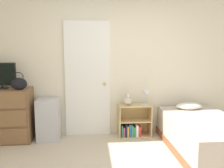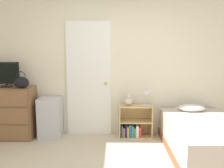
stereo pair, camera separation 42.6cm
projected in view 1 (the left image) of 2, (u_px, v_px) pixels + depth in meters
The scene contains 10 objects.
wall_back at pixel (114, 65), 4.54m from camera, with size 10.00×0.06×2.55m.
door_closed at pixel (88, 79), 4.48m from camera, with size 0.81×0.09×2.06m.
dresser at pixel (6, 115), 4.23m from camera, with size 0.86×0.44×0.92m.
tv at pixel (2, 75), 4.14m from camera, with size 0.47×0.16×0.44m.
handbag at pixel (19, 84), 4.05m from camera, with size 0.26×0.11×0.29m.
storage_bin at pixel (49, 119), 4.34m from camera, with size 0.39×0.37×0.72m.
bookshelf at pixel (133, 124), 4.53m from camera, with size 0.58×0.29×0.58m.
teddy_bear at pixel (128, 100), 4.45m from camera, with size 0.15×0.15×0.22m.
desk_lamp at pixel (146, 93), 4.42m from camera, with size 0.15×0.14×0.31m.
bed at pixel (205, 135), 3.86m from camera, with size 1.04×1.83×0.62m.
Camera 1 is at (-0.43, -2.56, 1.61)m, focal length 40.00 mm.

